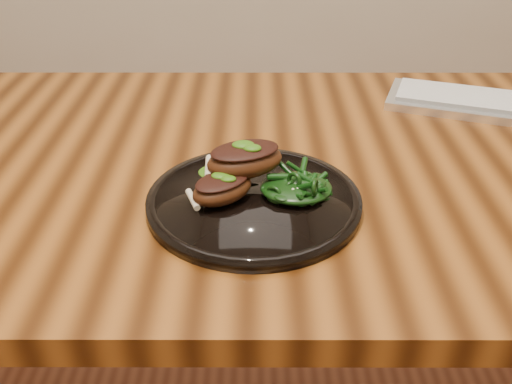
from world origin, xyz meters
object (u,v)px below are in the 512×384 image
(lamb_chop_front, at_px, (222,188))
(greens_heap, at_px, (296,184))
(desk, at_px, (284,200))
(plate, at_px, (254,201))

(lamb_chop_front, xyz_separation_m, greens_heap, (0.10, 0.02, -0.00))
(desk, distance_m, lamb_chop_front, 0.22)
(greens_heap, bearing_deg, desk, 93.37)
(plate, height_order, lamb_chop_front, lamb_chop_front)
(desk, distance_m, greens_heap, 0.19)
(lamb_chop_front, distance_m, greens_heap, 0.10)
(plate, relative_size, greens_heap, 2.97)
(plate, bearing_deg, lamb_chop_front, -165.87)
(lamb_chop_front, bearing_deg, desk, 60.19)
(plate, bearing_deg, greens_heap, 5.19)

